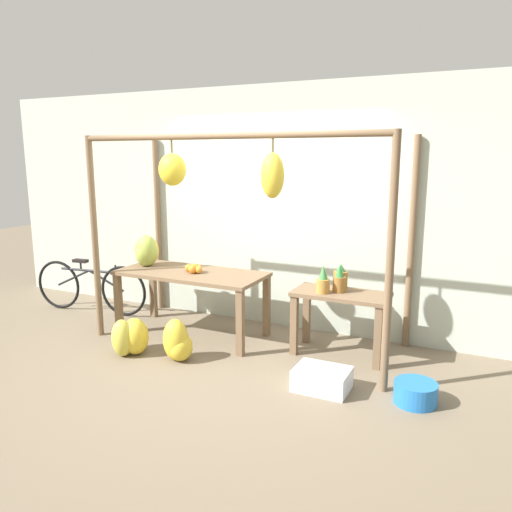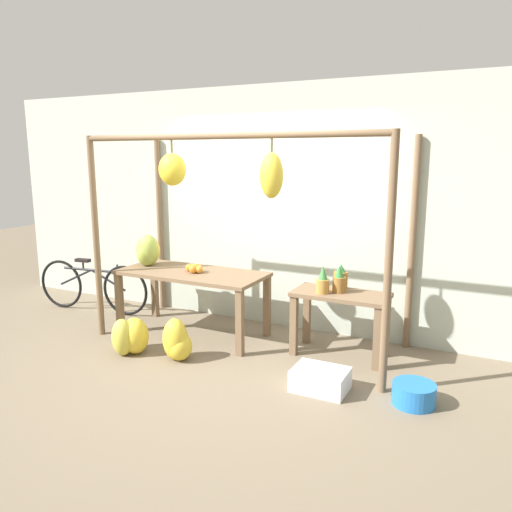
% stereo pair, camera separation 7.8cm
% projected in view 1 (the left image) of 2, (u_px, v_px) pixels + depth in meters
% --- Properties ---
extents(ground_plane, '(20.00, 20.00, 0.00)m').
position_uv_depth(ground_plane, '(217.00, 363.00, 4.92)').
color(ground_plane, '#756651').
extents(shop_wall_back, '(8.00, 0.08, 2.80)m').
position_uv_depth(shop_wall_back, '(273.00, 208.00, 5.84)').
color(shop_wall_back, '#B7C1B2').
rests_on(shop_wall_back, ground_plane).
extents(stall_awning, '(3.26, 1.31, 2.21)m').
position_uv_depth(stall_awning, '(232.00, 203.00, 4.96)').
color(stall_awning, brown).
rests_on(stall_awning, ground_plane).
extents(display_table_main, '(1.67, 0.75, 0.73)m').
position_uv_depth(display_table_main, '(191.00, 280.00, 5.59)').
color(display_table_main, brown).
rests_on(display_table_main, ground_plane).
extents(display_table_side, '(0.95, 0.47, 0.66)m').
position_uv_depth(display_table_side, '(341.00, 307.00, 5.03)').
color(display_table_side, brown).
rests_on(display_table_side, ground_plane).
extents(banana_pile_on_table, '(0.33, 0.35, 0.37)m').
position_uv_depth(banana_pile_on_table, '(147.00, 251.00, 5.84)').
color(banana_pile_on_table, '#9EB247').
rests_on(banana_pile_on_table, display_table_main).
extents(orange_pile, '(0.23, 0.17, 0.10)m').
position_uv_depth(orange_pile, '(195.00, 269.00, 5.53)').
color(orange_pile, orange).
rests_on(orange_pile, display_table_main).
extents(pineapple_cluster, '(0.27, 0.41, 0.28)m').
position_uv_depth(pineapple_cluster, '(335.00, 280.00, 5.04)').
color(pineapple_cluster, '#A3702D').
rests_on(pineapple_cluster, display_table_side).
extents(banana_pile_ground_left, '(0.44, 0.45, 0.39)m').
position_uv_depth(banana_pile_ground_left, '(131.00, 336.00, 5.11)').
color(banana_pile_ground_left, gold).
rests_on(banana_pile_ground_left, ground_plane).
extents(banana_pile_ground_right, '(0.39, 0.38, 0.43)m').
position_uv_depth(banana_pile_ground_right, '(178.00, 343.00, 4.96)').
color(banana_pile_ground_right, gold).
rests_on(banana_pile_ground_right, ground_plane).
extents(fruit_crate_white, '(0.47, 0.35, 0.19)m').
position_uv_depth(fruit_crate_white, '(322.00, 379.00, 4.35)').
color(fruit_crate_white, silver).
rests_on(fruit_crate_white, ground_plane).
extents(blue_bucket, '(0.35, 0.35, 0.18)m').
position_uv_depth(blue_bucket, '(415.00, 393.00, 4.11)').
color(blue_bucket, blue).
rests_on(blue_bucket, ground_plane).
extents(parked_bicycle, '(1.63, 0.24, 0.69)m').
position_uv_depth(parked_bicycle, '(90.00, 287.00, 6.46)').
color(parked_bicycle, black).
rests_on(parked_bicycle, ground_plane).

